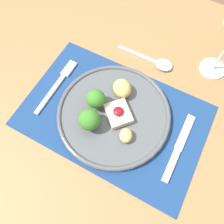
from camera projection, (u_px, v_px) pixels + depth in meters
ground_plane at (113, 166)px, 1.30m from camera, size 8.00×8.00×0.00m
dining_table at (113, 128)px, 0.67m from camera, size 1.30×1.08×0.78m
placemat at (114, 116)px, 0.58m from camera, size 0.48×0.31×0.00m
dinner_plate at (111, 112)px, 0.56m from camera, size 0.30×0.30×0.08m
fork at (59, 83)px, 0.62m from camera, size 0.02×0.19×0.01m
knife at (177, 151)px, 0.54m from camera, size 0.02×0.19×0.01m
spoon at (158, 63)px, 0.64m from camera, size 0.17×0.04×0.01m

